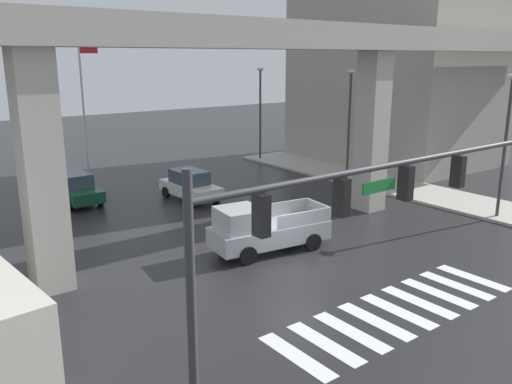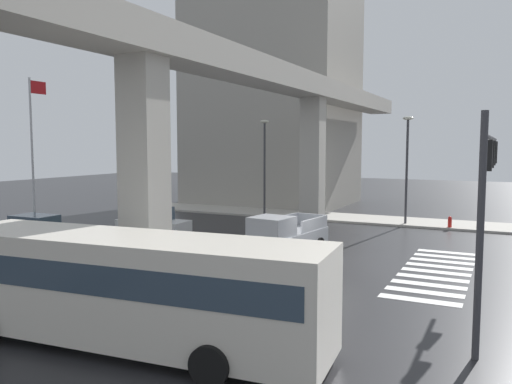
{
  "view_description": "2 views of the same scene",
  "coord_description": "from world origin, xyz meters",
  "px_view_note": "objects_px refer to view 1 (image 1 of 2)",
  "views": [
    {
      "loc": [
        -13.13,
        -14.29,
        8.03
      ],
      "look_at": [
        0.34,
        3.44,
        2.3
      ],
      "focal_mm": 36.97,
      "sensor_mm": 36.0,
      "label": 1
    },
    {
      "loc": [
        -22.34,
        -7.21,
        5.36
      ],
      "look_at": [
        -0.13,
        3.79,
        3.08
      ],
      "focal_mm": 35.77,
      "sensor_mm": 36.0,
      "label": 2
    }
  ],
  "objects_px": {
    "street_lamp_near_corner": "(507,130)",
    "street_lamp_far_north": "(260,103)",
    "sedan_white": "(190,185)",
    "street_lamp_mid_block": "(350,112)",
    "flagpole": "(85,105)",
    "sedan_dark_green": "(75,188)",
    "traffic_signal_mast": "(336,216)",
    "pickup_truck": "(264,229)"
  },
  "relations": [
    {
      "from": "street_lamp_near_corner",
      "to": "street_lamp_far_north",
      "type": "xyz_separation_m",
      "value": [
        0.0,
        19.85,
        0.0
      ]
    },
    {
      "from": "street_lamp_near_corner",
      "to": "sedan_white",
      "type": "bearing_deg",
      "value": 129.89
    },
    {
      "from": "street_lamp_mid_block",
      "to": "flagpole",
      "type": "xyz_separation_m",
      "value": [
        -14.57,
        7.38,
        0.75
      ]
    },
    {
      "from": "street_lamp_far_north",
      "to": "street_lamp_mid_block",
      "type": "bearing_deg",
      "value": -90.0
    },
    {
      "from": "street_lamp_near_corner",
      "to": "street_lamp_far_north",
      "type": "bearing_deg",
      "value": 90.0
    },
    {
      "from": "sedan_dark_green",
      "to": "sedan_white",
      "type": "height_order",
      "value": "same"
    },
    {
      "from": "sedan_white",
      "to": "flagpole",
      "type": "xyz_separation_m",
      "value": [
        -3.96,
        5.11,
        4.46
      ]
    },
    {
      "from": "sedan_dark_green",
      "to": "street_lamp_near_corner",
      "type": "height_order",
      "value": "street_lamp_near_corner"
    },
    {
      "from": "traffic_signal_mast",
      "to": "flagpole",
      "type": "distance_m",
      "value": 23.45
    },
    {
      "from": "pickup_truck",
      "to": "street_lamp_near_corner",
      "type": "height_order",
      "value": "street_lamp_near_corner"
    },
    {
      "from": "pickup_truck",
      "to": "sedan_dark_green",
      "type": "relative_size",
      "value": 1.22
    },
    {
      "from": "street_lamp_mid_block",
      "to": "street_lamp_near_corner",
      "type": "bearing_deg",
      "value": -90.0
    },
    {
      "from": "pickup_truck",
      "to": "flagpole",
      "type": "distance_m",
      "value": 15.12
    },
    {
      "from": "street_lamp_mid_block",
      "to": "street_lamp_far_north",
      "type": "height_order",
      "value": "same"
    },
    {
      "from": "pickup_truck",
      "to": "traffic_signal_mast",
      "type": "relative_size",
      "value": 0.49
    },
    {
      "from": "traffic_signal_mast",
      "to": "street_lamp_far_north",
      "type": "bearing_deg",
      "value": 55.42
    },
    {
      "from": "street_lamp_near_corner",
      "to": "street_lamp_far_north",
      "type": "height_order",
      "value": "same"
    },
    {
      "from": "street_lamp_near_corner",
      "to": "traffic_signal_mast",
      "type": "bearing_deg",
      "value": -162.63
    },
    {
      "from": "pickup_truck",
      "to": "street_lamp_far_north",
      "type": "distance_m",
      "value": 20.87
    },
    {
      "from": "pickup_truck",
      "to": "sedan_dark_green",
      "type": "bearing_deg",
      "value": 106.54
    },
    {
      "from": "sedan_white",
      "to": "street_lamp_mid_block",
      "type": "relative_size",
      "value": 0.6
    },
    {
      "from": "street_lamp_mid_block",
      "to": "street_lamp_far_north",
      "type": "bearing_deg",
      "value": 90.0
    },
    {
      "from": "street_lamp_mid_block",
      "to": "flagpole",
      "type": "relative_size",
      "value": 0.8
    },
    {
      "from": "flagpole",
      "to": "sedan_white",
      "type": "bearing_deg",
      "value": -52.24
    },
    {
      "from": "sedan_dark_green",
      "to": "street_lamp_mid_block",
      "type": "distance_m",
      "value": 17.49
    },
    {
      "from": "street_lamp_far_north",
      "to": "traffic_signal_mast",
      "type": "bearing_deg",
      "value": -124.58
    },
    {
      "from": "pickup_truck",
      "to": "traffic_signal_mast",
      "type": "bearing_deg",
      "value": -119.29
    },
    {
      "from": "sedan_white",
      "to": "street_lamp_near_corner",
      "type": "distance_m",
      "value": 16.96
    },
    {
      "from": "street_lamp_mid_block",
      "to": "flagpole",
      "type": "bearing_deg",
      "value": 153.14
    },
    {
      "from": "street_lamp_near_corner",
      "to": "flagpole",
      "type": "bearing_deg",
      "value": 129.29
    },
    {
      "from": "traffic_signal_mast",
      "to": "flagpole",
      "type": "xyz_separation_m",
      "value": [
        2.87,
        23.27,
        0.63
      ]
    },
    {
      "from": "street_lamp_far_north",
      "to": "pickup_truck",
      "type": "bearing_deg",
      "value": -127.22
    },
    {
      "from": "street_lamp_near_corner",
      "to": "street_lamp_mid_block",
      "type": "xyz_separation_m",
      "value": [
        0.0,
        10.43,
        0.0
      ]
    },
    {
      "from": "sedan_dark_green",
      "to": "traffic_signal_mast",
      "type": "bearing_deg",
      "value": -93.45
    },
    {
      "from": "street_lamp_near_corner",
      "to": "street_lamp_mid_block",
      "type": "height_order",
      "value": "same"
    },
    {
      "from": "pickup_truck",
      "to": "traffic_signal_mast",
      "type": "distance_m",
      "value": 10.89
    },
    {
      "from": "traffic_signal_mast",
      "to": "street_lamp_far_north",
      "type": "relative_size",
      "value": 1.5
    },
    {
      "from": "pickup_truck",
      "to": "traffic_signal_mast",
      "type": "xyz_separation_m",
      "value": [
        -5.01,
        -8.94,
        3.69
      ]
    },
    {
      "from": "sedan_white",
      "to": "street_lamp_near_corner",
      "type": "xyz_separation_m",
      "value": [
        10.62,
        -12.7,
        3.7
      ]
    },
    {
      "from": "pickup_truck",
      "to": "street_lamp_near_corner",
      "type": "xyz_separation_m",
      "value": [
        12.44,
        -3.48,
        3.57
      ]
    },
    {
      "from": "street_lamp_mid_block",
      "to": "sedan_white",
      "type": "bearing_deg",
      "value": 167.92
    },
    {
      "from": "street_lamp_mid_block",
      "to": "pickup_truck",
      "type": "bearing_deg",
      "value": -150.8
    }
  ]
}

